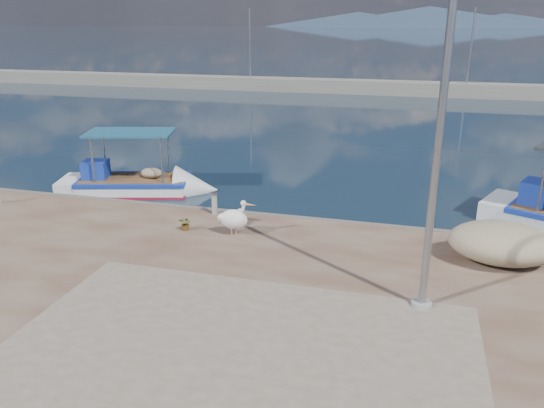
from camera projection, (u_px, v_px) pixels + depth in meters
The scene contains 10 objects.
ground at pixel (230, 306), 12.57m from camera, with size 1400.00×1400.00×0.00m, color #162635.
quay_patch at pixel (226, 372), 9.43m from camera, with size 9.00×7.00×0.01m, color gray.
breakwater at pixel (374, 87), 48.86m from camera, with size 120.00×2.20×7.50m.
mountains at pixel (424, 18), 601.16m from camera, with size 370.00×280.00×22.00m.
boat_left at pixel (133, 186), 20.91m from camera, with size 6.16×3.40×2.82m.
pelican at pixel (234, 219), 15.29m from camera, with size 1.12×0.63×1.07m.
lamp_post at pixel (437, 160), 10.55m from camera, with size 0.44×0.96×7.00m.
bollard_near at pixel (214, 202), 17.00m from camera, with size 0.24×0.24×0.73m.
potted_plant at pixel (186, 223), 15.75m from camera, with size 0.38×0.33×0.43m, color #33722D.
net_pile_c at pixel (502, 243), 13.56m from camera, with size 2.68×1.92×1.05m, color #C0B38F.
Camera 1 is at (3.85, -10.44, 6.42)m, focal length 35.00 mm.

